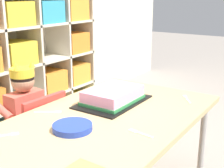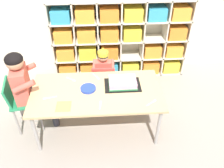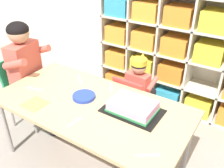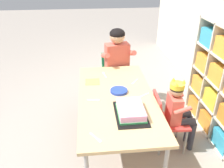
{
  "view_description": "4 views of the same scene",
  "coord_description": "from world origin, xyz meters",
  "px_view_note": "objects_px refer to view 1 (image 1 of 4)",
  "views": [
    {
      "loc": [
        -1.05,
        -0.82,
        1.18
      ],
      "look_at": [
        0.12,
        -0.03,
        0.77
      ],
      "focal_mm": 50.32,
      "sensor_mm": 36.0,
      "label": 1
    },
    {
      "loc": [
        0.05,
        -2.05,
        2.32
      ],
      "look_at": [
        0.17,
        -0.08,
        0.76
      ],
      "focal_mm": 37.68,
      "sensor_mm": 36.0,
      "label": 2
    },
    {
      "loc": [
        0.97,
        -1.21,
        1.67
      ],
      "look_at": [
        0.21,
        -0.03,
        0.85
      ],
      "focal_mm": 40.09,
      "sensor_mm": 36.0,
      "label": 3
    },
    {
      "loc": [
        2.0,
        -0.25,
        1.82
      ],
      "look_at": [
        0.12,
        -0.06,
        0.81
      ],
      "focal_mm": 37.95,
      "sensor_mm": 36.0,
      "label": 4
    }
  ],
  "objects_px": {
    "activity_table": "(92,133)",
    "fork_near_cake_tray": "(187,99)",
    "child_with_crown": "(21,112)",
    "birthday_cake_on_tray": "(113,97)",
    "classroom_chair_blue": "(35,136)",
    "fork_beside_plate_stack": "(4,135)",
    "fork_near_child_seat": "(139,133)",
    "fork_by_napkin": "(50,112)",
    "paper_plate_stack": "(72,127)"
  },
  "relations": [
    {
      "from": "child_with_crown",
      "to": "birthday_cake_on_tray",
      "type": "distance_m",
      "value": 0.58
    },
    {
      "from": "activity_table",
      "to": "birthday_cake_on_tray",
      "type": "distance_m",
      "value": 0.33
    },
    {
      "from": "classroom_chair_blue",
      "to": "fork_beside_plate_stack",
      "type": "distance_m",
      "value": 0.53
    },
    {
      "from": "fork_beside_plate_stack",
      "to": "fork_near_cake_tray",
      "type": "xyz_separation_m",
      "value": [
        0.89,
        -0.47,
        0.0
      ]
    },
    {
      "from": "classroom_chair_blue",
      "to": "birthday_cake_on_tray",
      "type": "xyz_separation_m",
      "value": [
        0.21,
        -0.41,
        0.27
      ]
    },
    {
      "from": "birthday_cake_on_tray",
      "to": "fork_beside_plate_stack",
      "type": "distance_m",
      "value": 0.63
    },
    {
      "from": "child_with_crown",
      "to": "fork_by_napkin",
      "type": "height_order",
      "value": "child_with_crown"
    },
    {
      "from": "fork_beside_plate_stack",
      "to": "fork_near_cake_tray",
      "type": "height_order",
      "value": "same"
    },
    {
      "from": "fork_near_cake_tray",
      "to": "fork_near_child_seat",
      "type": "relative_size",
      "value": 0.98
    },
    {
      "from": "classroom_chair_blue",
      "to": "fork_near_cake_tray",
      "type": "bearing_deg",
      "value": 127.15
    },
    {
      "from": "fork_near_cake_tray",
      "to": "classroom_chair_blue",
      "type": "bearing_deg",
      "value": -90.72
    },
    {
      "from": "fork_near_child_seat",
      "to": "activity_table",
      "type": "bearing_deg",
      "value": -162.88
    },
    {
      "from": "activity_table",
      "to": "fork_beside_plate_stack",
      "type": "relative_size",
      "value": 12.32
    },
    {
      "from": "paper_plate_stack",
      "to": "fork_beside_plate_stack",
      "type": "height_order",
      "value": "paper_plate_stack"
    },
    {
      "from": "classroom_chair_blue",
      "to": "fork_beside_plate_stack",
      "type": "height_order",
      "value": "classroom_chair_blue"
    },
    {
      "from": "fork_beside_plate_stack",
      "to": "fork_near_cake_tray",
      "type": "relative_size",
      "value": 0.99
    },
    {
      "from": "paper_plate_stack",
      "to": "fork_by_napkin",
      "type": "xyz_separation_m",
      "value": [
        0.1,
        0.24,
        -0.01
      ]
    },
    {
      "from": "fork_near_child_seat",
      "to": "birthday_cake_on_tray",
      "type": "bearing_deg",
      "value": 146.68
    },
    {
      "from": "paper_plate_stack",
      "to": "birthday_cake_on_tray",
      "type": "bearing_deg",
      "value": 7.4
    },
    {
      "from": "birthday_cake_on_tray",
      "to": "fork_near_child_seat",
      "type": "xyz_separation_m",
      "value": [
        -0.27,
        -0.31,
        -0.03
      ]
    },
    {
      "from": "child_with_crown",
      "to": "birthday_cake_on_tray",
      "type": "height_order",
      "value": "child_with_crown"
    },
    {
      "from": "fork_near_cake_tray",
      "to": "child_with_crown",
      "type": "bearing_deg",
      "value": -94.65
    },
    {
      "from": "child_with_crown",
      "to": "paper_plate_stack",
      "type": "height_order",
      "value": "child_with_crown"
    },
    {
      "from": "activity_table",
      "to": "paper_plate_stack",
      "type": "distance_m",
      "value": 0.11
    },
    {
      "from": "activity_table",
      "to": "paper_plate_stack",
      "type": "height_order",
      "value": "paper_plate_stack"
    },
    {
      "from": "classroom_chair_blue",
      "to": "child_with_crown",
      "type": "distance_m",
      "value": 0.17
    },
    {
      "from": "child_with_crown",
      "to": "fork_beside_plate_stack",
      "type": "xyz_separation_m",
      "value": [
        -0.4,
        -0.38,
        0.1
      ]
    },
    {
      "from": "classroom_chair_blue",
      "to": "paper_plate_stack",
      "type": "height_order",
      "value": "classroom_chair_blue"
    },
    {
      "from": "classroom_chair_blue",
      "to": "fork_beside_plate_stack",
      "type": "relative_size",
      "value": 5.28
    },
    {
      "from": "fork_near_child_seat",
      "to": "child_with_crown",
      "type": "bearing_deg",
      "value": -176.99
    },
    {
      "from": "activity_table",
      "to": "fork_near_cake_tray",
      "type": "height_order",
      "value": "fork_near_cake_tray"
    },
    {
      "from": "paper_plate_stack",
      "to": "fork_beside_plate_stack",
      "type": "distance_m",
      "value": 0.29
    },
    {
      "from": "child_with_crown",
      "to": "fork_by_napkin",
      "type": "bearing_deg",
      "value": 77.27
    },
    {
      "from": "activity_table",
      "to": "fork_near_cake_tray",
      "type": "distance_m",
      "value": 0.64
    },
    {
      "from": "birthday_cake_on_tray",
      "to": "fork_near_cake_tray",
      "type": "height_order",
      "value": "birthday_cake_on_tray"
    },
    {
      "from": "fork_beside_plate_stack",
      "to": "fork_near_cake_tray",
      "type": "distance_m",
      "value": 1.01
    },
    {
      "from": "birthday_cake_on_tray",
      "to": "fork_by_napkin",
      "type": "height_order",
      "value": "birthday_cake_on_tray"
    },
    {
      "from": "fork_near_cake_tray",
      "to": "fork_near_child_seat",
      "type": "distance_m",
      "value": 0.55
    },
    {
      "from": "paper_plate_stack",
      "to": "fork_near_child_seat",
      "type": "distance_m",
      "value": 0.29
    },
    {
      "from": "birthday_cake_on_tray",
      "to": "fork_beside_plate_stack",
      "type": "xyz_separation_m",
      "value": [
        -0.61,
        0.15,
        -0.03
      ]
    },
    {
      "from": "activity_table",
      "to": "fork_by_napkin",
      "type": "bearing_deg",
      "value": 89.04
    },
    {
      "from": "fork_beside_plate_stack",
      "to": "fork_by_napkin",
      "type": "xyz_separation_m",
      "value": [
        0.3,
        0.03,
        0.0
      ]
    },
    {
      "from": "classroom_chair_blue",
      "to": "fork_beside_plate_stack",
      "type": "bearing_deg",
      "value": 36.8
    },
    {
      "from": "fork_by_napkin",
      "to": "birthday_cake_on_tray",
      "type": "bearing_deg",
      "value": -154.76
    },
    {
      "from": "child_with_crown",
      "to": "fork_near_cake_tray",
      "type": "height_order",
      "value": "child_with_crown"
    },
    {
      "from": "activity_table",
      "to": "fork_beside_plate_stack",
      "type": "xyz_separation_m",
      "value": [
        -0.3,
        0.24,
        0.04
      ]
    },
    {
      "from": "classroom_chair_blue",
      "to": "birthday_cake_on_tray",
      "type": "distance_m",
      "value": 0.54
    },
    {
      "from": "fork_beside_plate_stack",
      "to": "fork_by_napkin",
      "type": "height_order",
      "value": "same"
    },
    {
      "from": "classroom_chair_blue",
      "to": "fork_near_cake_tray",
      "type": "relative_size",
      "value": 5.25
    },
    {
      "from": "activity_table",
      "to": "paper_plate_stack",
      "type": "xyz_separation_m",
      "value": [
        -0.09,
        0.03,
        0.05
      ]
    }
  ]
}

